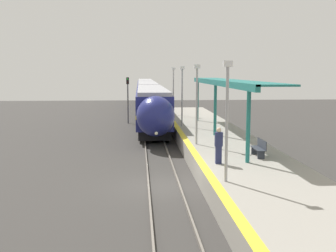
{
  "coord_description": "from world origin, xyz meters",
  "views": [
    {
      "loc": [
        -1.1,
        -19.21,
        5.35
      ],
      "look_at": [
        0.57,
        5.52,
        2.14
      ],
      "focal_mm": 45.0,
      "sensor_mm": 36.0,
      "label": 1
    }
  ],
  "objects": [
    {
      "name": "station_canopy",
      "position": [
        4.65,
        9.22,
        4.57
      ],
      "size": [
        2.02,
        20.69,
        3.8
      ],
      "color": "#1E6B66",
      "rests_on": "platform_right"
    },
    {
      "name": "platform_right",
      "position": [
        4.14,
        0.0,
        0.5
      ],
      "size": [
        5.01,
        64.0,
        1.01
      ],
      "color": "gray",
      "rests_on": "ground_plane"
    },
    {
      "name": "lamppost_near",
      "position": [
        2.31,
        -3.04,
        3.76
      ],
      "size": [
        0.36,
        0.2,
        4.77
      ],
      "color": "#9E9EA3",
      "rests_on": "platform_right"
    },
    {
      "name": "lamppost_far",
      "position": [
        2.31,
        14.43,
        3.76
      ],
      "size": [
        0.36,
        0.2,
        4.77
      ],
      "color": "#9E9EA3",
      "rests_on": "platform_right"
    },
    {
      "name": "rail_right",
      "position": [
        0.72,
        0.0,
        0.07
      ],
      "size": [
        0.08,
        90.0,
        0.15
      ],
      "primitive_type": "cube",
      "color": "slate",
      "rests_on": "ground_plane"
    },
    {
      "name": "lamppost_mid",
      "position": [
        2.31,
        5.7,
        3.76
      ],
      "size": [
        0.36,
        0.2,
        4.77
      ],
      "color": "#9E9EA3",
      "rests_on": "platform_right"
    },
    {
      "name": "rail_left",
      "position": [
        -0.72,
        0.0,
        0.07
      ],
      "size": [
        0.08,
        90.0,
        0.15
      ],
      "primitive_type": "cube",
      "color": "slate",
      "rests_on": "ground_plane"
    },
    {
      "name": "platform_bench",
      "position": [
        5.04,
        1.72,
        1.47
      ],
      "size": [
        0.44,
        1.56,
        0.89
      ],
      "color": "#2D333D",
      "rests_on": "platform_right"
    },
    {
      "name": "person_waiting",
      "position": [
        2.62,
        0.22,
        1.9
      ],
      "size": [
        0.36,
        0.23,
        1.74
      ],
      "color": "navy",
      "rests_on": "platform_right"
    },
    {
      "name": "railway_signal",
      "position": [
        -2.32,
        24.49,
        2.89
      ],
      "size": [
        0.28,
        0.28,
        4.77
      ],
      "color": "#59595E",
      "rests_on": "ground_plane"
    },
    {
      "name": "lamppost_farthest",
      "position": [
        2.31,
        23.16,
        3.76
      ],
      "size": [
        0.36,
        0.2,
        4.77
      ],
      "color": "#9E9EA3",
      "rests_on": "platform_right"
    },
    {
      "name": "train",
      "position": [
        0.0,
        38.91,
        2.2
      ],
      "size": [
        2.82,
        61.11,
        3.85
      ],
      "color": "black",
      "rests_on": "ground_plane"
    },
    {
      "name": "ground_plane",
      "position": [
        0.0,
        0.0,
        0.0
      ],
      "size": [
        120.0,
        120.0,
        0.0
      ],
      "primitive_type": "plane",
      "color": "#383533"
    }
  ]
}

